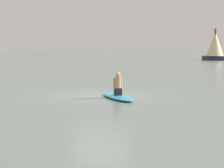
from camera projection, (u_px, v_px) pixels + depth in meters
ground_plane at (100, 96)px, 16.79m from camera, size 400.00×400.00×0.00m
surfboard at (118, 97)px, 15.88m from camera, size 2.25×2.72×0.13m
person_paddler at (118, 85)px, 15.83m from camera, size 0.37×0.38×0.91m
sailboat_near_left at (215, 45)px, 59.50m from camera, size 3.72×2.75×4.68m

